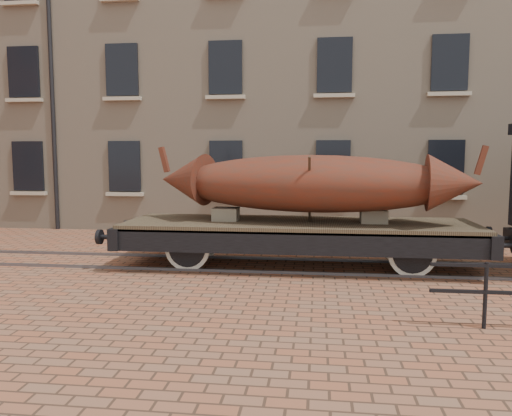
# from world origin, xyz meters

# --- Properties ---
(ground) EXTENTS (90.00, 90.00, 0.00)m
(ground) POSITION_xyz_m (0.00, 0.00, 0.00)
(ground) COLOR brown
(warehouse_cream) EXTENTS (40.00, 10.19, 14.00)m
(warehouse_cream) POSITION_xyz_m (3.00, 9.99, 7.00)
(warehouse_cream) COLOR #C9B293
(warehouse_cream) RESTS_ON ground
(rail_track) EXTENTS (30.00, 1.52, 0.06)m
(rail_track) POSITION_xyz_m (0.00, 0.00, 0.03)
(rail_track) COLOR #59595E
(rail_track) RESTS_ON ground
(flatcar_wagon) EXTENTS (8.93, 2.42, 1.35)m
(flatcar_wagon) POSITION_xyz_m (0.09, -0.00, 0.84)
(flatcar_wagon) COLOR brown
(flatcar_wagon) RESTS_ON ground
(iron_boat) EXTENTS (7.35, 2.83, 1.73)m
(iron_boat) POSITION_xyz_m (0.35, 0.00, 1.93)
(iron_boat) COLOR maroon
(iron_boat) RESTS_ON flatcar_wagon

